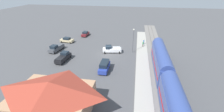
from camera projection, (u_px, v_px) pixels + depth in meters
ground_plane at (107, 54)px, 42.03m from camera, size 200.00×200.00×0.00m
railway_track at (157, 58)px, 39.89m from camera, size 4.80×70.00×0.30m
platform at (142, 56)px, 40.46m from camera, size 3.20×46.00×0.30m
passenger_train at (167, 80)px, 26.03m from camera, size 2.93×33.10×4.98m
station_building at (52, 97)px, 21.88m from camera, size 12.25×9.12×5.72m
pedestrian_on_platform at (143, 44)px, 46.10m from camera, size 0.36×0.36×1.71m
pedestrian_waiting_far at (144, 42)px, 47.72m from camera, size 0.36×0.36×1.71m
pickup_black at (63, 57)px, 38.11m from camera, size 2.33×5.52×2.14m
sedan_maroon at (85, 34)px, 56.58m from camera, size 1.96×4.55×1.74m
pickup_charcoal at (56, 48)px, 43.65m from camera, size 2.69×5.62×2.14m
sedan_tan at (67, 40)px, 50.27m from camera, size 4.65×2.59×1.74m
suv_blue at (104, 66)px, 33.69m from camera, size 1.98×4.91×2.22m
pickup_white at (112, 49)px, 42.73m from camera, size 5.66×3.20×2.14m
light_pole_near_platform at (133, 38)px, 41.16m from camera, size 0.44×0.44×7.16m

